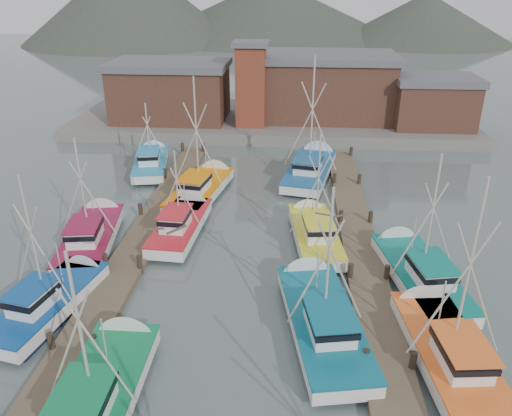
# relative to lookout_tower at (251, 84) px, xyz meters

# --- Properties ---
(ground) EXTENTS (260.00, 260.00, 0.00)m
(ground) POSITION_rel_lookout_tower_xyz_m (2.00, -33.00, -5.55)
(ground) COLOR #536360
(ground) RESTS_ON ground
(dock_left) EXTENTS (2.30, 46.00, 1.50)m
(dock_left) POSITION_rel_lookout_tower_xyz_m (-5.00, -28.96, -5.34)
(dock_left) COLOR brown
(dock_left) RESTS_ON ground
(dock_right) EXTENTS (2.30, 46.00, 1.50)m
(dock_right) POSITION_rel_lookout_tower_xyz_m (9.00, -28.96, -5.34)
(dock_right) COLOR brown
(dock_right) RESTS_ON ground
(quay) EXTENTS (44.00, 16.00, 1.20)m
(quay) POSITION_rel_lookout_tower_xyz_m (2.00, 4.00, -4.95)
(quay) COLOR gray
(quay) RESTS_ON ground
(shed_left) EXTENTS (12.72, 8.48, 6.20)m
(shed_left) POSITION_rel_lookout_tower_xyz_m (-9.00, 2.00, -1.21)
(shed_left) COLOR brown
(shed_left) RESTS_ON quay
(shed_center) EXTENTS (14.84, 9.54, 6.90)m
(shed_center) POSITION_rel_lookout_tower_xyz_m (8.00, 4.00, -0.86)
(shed_center) COLOR brown
(shed_center) RESTS_ON quay
(shed_right) EXTENTS (8.48, 6.36, 5.20)m
(shed_right) POSITION_rel_lookout_tower_xyz_m (19.00, 1.00, -1.71)
(shed_right) COLOR brown
(shed_right) RESTS_ON quay
(lookout_tower) EXTENTS (3.60, 3.60, 8.50)m
(lookout_tower) POSITION_rel_lookout_tower_xyz_m (0.00, 0.00, 0.00)
(lookout_tower) COLOR brown
(lookout_tower) RESTS_ON quay
(distant_hills) EXTENTS (175.00, 140.00, 42.00)m
(distant_hills) POSITION_rel_lookout_tower_xyz_m (-10.76, 89.59, -5.55)
(distant_hills) COLOR #3F483C
(distant_hills) RESTS_ON ground
(boat_4) EXTENTS (3.43, 9.30, 8.36)m
(boat_4) POSITION_rel_lookout_tower_xyz_m (-2.70, -37.72, -4.87)
(boat_4) COLOR #0F1C35
(boat_4) RESTS_ON ground
(boat_5) EXTENTS (4.70, 10.09, 8.65)m
(boat_5) POSITION_rel_lookout_tower_xyz_m (6.17, -32.10, -4.87)
(boat_5) COLOR #0F1C35
(boat_5) RESTS_ON ground
(boat_6) EXTENTS (3.94, 8.37, 8.33)m
(boat_6) POSITION_rel_lookout_tower_xyz_m (-7.37, -31.73, -4.87)
(boat_6) COLOR #0F1C35
(boat_6) RESTS_ON ground
(boat_7) EXTENTS (3.97, 9.25, 9.89)m
(boat_7) POSITION_rel_lookout_tower_xyz_m (11.59, -33.93, -4.86)
(boat_7) COLOR #0F1C35
(boat_7) RESTS_ON ground
(boat_8) EXTENTS (3.03, 8.31, 6.63)m
(boat_8) POSITION_rel_lookout_tower_xyz_m (-2.63, -22.78, -4.88)
(boat_8) COLOR #0F1C35
(boat_8) RESTS_ON ground
(boat_9) EXTENTS (3.54, 8.51, 8.23)m
(boat_9) POSITION_rel_lookout_tower_xyz_m (6.08, -23.30, -4.87)
(boat_9) COLOR #0F1C35
(boat_9) RESTS_ON ground
(boat_10) EXTENTS (4.05, 9.27, 8.03)m
(boat_10) POSITION_rel_lookout_tower_xyz_m (-8.03, -24.77, -4.87)
(boat_10) COLOR #0F1C35
(boat_10) RESTS_ON ground
(boat_11) EXTENTS (4.40, 9.42, 8.61)m
(boat_11) POSITION_rel_lookout_tower_xyz_m (11.69, -27.59, -4.87)
(boat_11) COLOR #0F1C35
(boat_11) RESTS_ON ground
(boat_12) EXTENTS (4.30, 9.53, 10.16)m
(boat_12) POSITION_rel_lookout_tower_xyz_m (-2.37, -16.56, -4.87)
(boat_12) COLOR #0F1C35
(boat_12) RESTS_ON ground
(boat_13) EXTENTS (5.02, 10.57, 11.14)m
(boat_13) POSITION_rel_lookout_tower_xyz_m (6.18, -11.53, -4.86)
(boat_13) COLOR #0F1C35
(boat_13) RESTS_ON ground
(boat_14) EXTENTS (4.10, 8.81, 6.76)m
(boat_14) POSITION_rel_lookout_tower_xyz_m (-7.96, -10.98, -4.88)
(boat_14) COLOR #0F1C35
(boat_14) RESTS_ON ground
(gull_near) EXTENTS (1.50, 0.66, 0.24)m
(gull_near) POSITION_rel_lookout_tower_xyz_m (0.28, -37.07, 2.20)
(gull_near) COLOR gray
(gull_near) RESTS_ON ground
(gull_far) EXTENTS (1.55, 0.63, 0.24)m
(gull_far) POSITION_rel_lookout_tower_xyz_m (6.41, -32.43, 0.75)
(gull_far) COLOR gray
(gull_far) RESTS_ON ground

